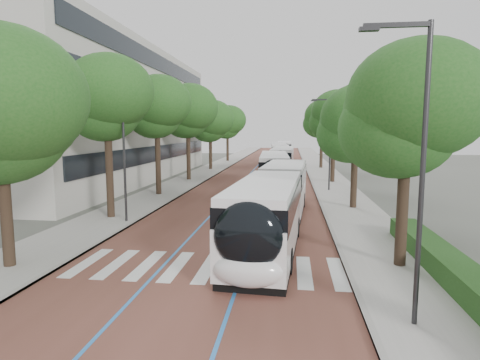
% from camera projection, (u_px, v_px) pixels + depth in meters
% --- Properties ---
extents(ground, '(160.00, 160.00, 0.00)m').
position_uv_depth(ground, '(197.00, 277.00, 14.80)').
color(ground, '#51544C').
rests_on(ground, ground).
extents(road, '(11.00, 140.00, 0.02)m').
position_uv_depth(road, '(265.00, 170.00, 54.18)').
color(road, brown).
rests_on(road, ground).
extents(sidewalk_left, '(4.00, 140.00, 0.12)m').
position_uv_depth(sidewalk_left, '(211.00, 169.00, 55.10)').
color(sidewalk_left, '#9A9792').
rests_on(sidewalk_left, ground).
extents(sidewalk_right, '(4.00, 140.00, 0.12)m').
position_uv_depth(sidewalk_right, '(321.00, 171.00, 53.24)').
color(sidewalk_right, '#9A9792').
rests_on(sidewalk_right, ground).
extents(kerb_left, '(0.20, 140.00, 0.14)m').
position_uv_depth(kerb_left, '(224.00, 169.00, 54.87)').
color(kerb_left, gray).
rests_on(kerb_left, ground).
extents(kerb_right, '(0.20, 140.00, 0.14)m').
position_uv_depth(kerb_right, '(307.00, 170.00, 53.48)').
color(kerb_right, gray).
rests_on(kerb_right, ground).
extents(zebra_crossing, '(10.55, 3.60, 0.01)m').
position_uv_depth(zebra_crossing, '(208.00, 267.00, 15.75)').
color(zebra_crossing, silver).
rests_on(zebra_crossing, ground).
extents(lane_line_left, '(0.12, 126.00, 0.01)m').
position_uv_depth(lane_line_left, '(253.00, 170.00, 54.38)').
color(lane_line_left, blue).
rests_on(lane_line_left, road).
extents(lane_line_right, '(0.12, 126.00, 0.01)m').
position_uv_depth(lane_line_right, '(277.00, 170.00, 53.98)').
color(lane_line_right, blue).
rests_on(lane_line_right, road).
extents(office_building, '(18.11, 40.00, 14.00)m').
position_uv_depth(office_building, '(81.00, 115.00, 43.92)').
color(office_building, '#A7A49B').
rests_on(office_building, ground).
extents(hedge, '(1.20, 14.00, 0.80)m').
position_uv_depth(hedge, '(459.00, 274.00, 13.60)').
color(hedge, '#1B4016').
rests_on(hedge, sidewalk_right).
extents(streetlight_near, '(1.82, 0.20, 8.00)m').
position_uv_depth(streetlight_near, '(416.00, 152.00, 10.43)').
color(streetlight_near, '#2A2A2C').
rests_on(streetlight_near, sidewalk_right).
extents(streetlight_far, '(1.82, 0.20, 8.00)m').
position_uv_depth(streetlight_far, '(328.00, 137.00, 35.04)').
color(streetlight_far, '#2A2A2C').
rests_on(streetlight_far, sidewalk_right).
extents(lamp_post_left, '(0.14, 0.14, 8.00)m').
position_uv_depth(lamp_post_left, '(124.00, 152.00, 22.92)').
color(lamp_post_left, '#2A2A2C').
rests_on(lamp_post_left, sidewalk_left).
extents(trees_left, '(6.18, 61.06, 9.69)m').
position_uv_depth(trees_left, '(182.00, 118.00, 40.33)').
color(trees_left, black).
rests_on(trees_left, ground).
extents(trees_right, '(5.57, 47.41, 9.16)m').
position_uv_depth(trees_right, '(340.00, 121.00, 35.53)').
color(trees_right, black).
rests_on(trees_right, ground).
extents(lead_bus, '(3.76, 18.52, 3.20)m').
position_uv_depth(lead_bus, '(276.00, 202.00, 21.09)').
color(lead_bus, black).
rests_on(lead_bus, ground).
extents(bus_queued_0, '(3.07, 12.50, 3.20)m').
position_uv_depth(bus_queued_0, '(274.00, 171.00, 37.00)').
color(bus_queued_0, silver).
rests_on(bus_queued_0, ground).
extents(bus_queued_1, '(2.85, 12.46, 3.20)m').
position_uv_depth(bus_queued_1, '(282.00, 160.00, 50.42)').
color(bus_queued_1, silver).
rests_on(bus_queued_1, ground).
extents(bus_queued_2, '(3.22, 12.52, 3.20)m').
position_uv_depth(bus_queued_2, '(279.00, 154.00, 63.61)').
color(bus_queued_2, silver).
rests_on(bus_queued_2, ground).
extents(bus_queued_3, '(2.67, 12.43, 3.20)m').
position_uv_depth(bus_queued_3, '(284.00, 150.00, 76.91)').
color(bus_queued_3, silver).
rests_on(bus_queued_3, ground).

